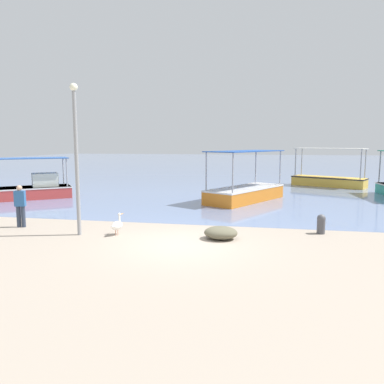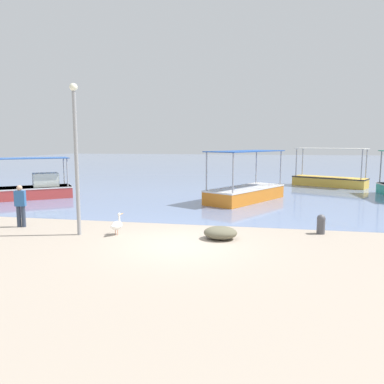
% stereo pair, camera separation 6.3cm
% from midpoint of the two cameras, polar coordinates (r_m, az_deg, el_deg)
% --- Properties ---
extents(ground, '(120.00, 120.00, 0.00)m').
position_cam_midpoint_polar(ground, '(12.58, -1.49, -7.97)').
color(ground, '#A19281').
extents(harbor_water, '(110.00, 90.00, 0.00)m').
position_cam_midpoint_polar(harbor_water, '(59.99, 8.42, 4.28)').
color(harbor_water, '#687DA7').
rests_on(harbor_water, ground).
extents(fishing_boat_outer, '(5.55, 3.87, 2.93)m').
position_cam_midpoint_polar(fishing_boat_outer, '(30.69, 20.25, 1.84)').
color(fishing_boat_outer, gold).
rests_on(fishing_boat_outer, harbor_water).
extents(fishing_boat_near_right, '(5.35, 4.66, 2.45)m').
position_cam_midpoint_polar(fishing_boat_near_right, '(24.61, -23.59, 0.49)').
color(fishing_boat_near_right, '#BE3B37').
rests_on(fishing_boat_near_right, harbor_water).
extents(fishing_boat_center, '(4.53, 5.95, 2.90)m').
position_cam_midpoint_polar(fishing_boat_center, '(21.83, 8.25, 0.13)').
color(fishing_boat_center, orange).
rests_on(fishing_boat_center, harbor_water).
extents(pelican, '(0.41, 0.80, 0.80)m').
position_cam_midpoint_polar(pelican, '(14.00, -11.25, -4.94)').
color(pelican, '#E0997A').
rests_on(pelican, ground).
extents(lamp_post, '(0.28, 0.28, 5.43)m').
position_cam_midpoint_polar(lamp_post, '(14.06, -17.13, 6.00)').
color(lamp_post, gray).
rests_on(lamp_post, ground).
extents(mooring_bollard, '(0.31, 0.31, 0.73)m').
position_cam_midpoint_polar(mooring_bollard, '(14.72, 19.18, -4.56)').
color(mooring_bollard, '#47474C').
rests_on(mooring_bollard, ground).
extents(fisherman_standing, '(0.44, 0.32, 1.69)m').
position_cam_midpoint_polar(fisherman_standing, '(16.40, -24.58, -1.76)').
color(fisherman_standing, '#2C3648').
rests_on(fisherman_standing, ground).
extents(net_pile, '(1.17, 1.00, 0.45)m').
position_cam_midpoint_polar(net_pile, '(13.24, 4.49, -6.21)').
color(net_pile, '#605C47').
rests_on(net_pile, ground).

